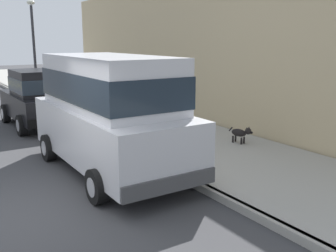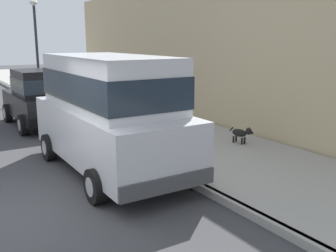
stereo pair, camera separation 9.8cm
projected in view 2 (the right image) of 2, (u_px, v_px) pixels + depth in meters
ground_plane at (19, 216)px, 6.45m from camera, size 80.00×80.00×0.00m
curb at (180, 176)px, 8.09m from camera, size 0.16×64.00×0.14m
sidewalk at (244, 162)px, 9.03m from camera, size 3.60×64.00×0.14m
car_silver_van at (109, 109)px, 8.36m from camera, size 2.15×4.90×2.52m
car_black_hatchback at (41, 97)px, 12.94m from camera, size 1.99×3.82×1.88m
dog_black at (241, 133)px, 10.29m from camera, size 0.29×0.75×0.49m
street_lamp at (36, 38)px, 17.94m from camera, size 0.36×0.36×4.42m
building_facade at (195, 52)px, 13.64m from camera, size 0.50×20.00×4.83m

